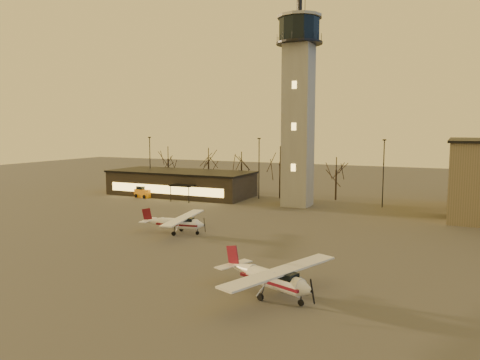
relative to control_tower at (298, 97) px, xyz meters
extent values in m
plane|color=#3E3B39|center=(0.00, -30.00, -16.33)|extent=(220.00, 220.00, 0.00)
cube|color=gray|center=(0.00, 0.00, -4.33)|extent=(4.00, 4.00, 24.00)
cylinder|color=black|center=(0.00, 0.00, 7.82)|extent=(6.80, 6.80, 0.30)
cylinder|color=black|center=(0.00, 0.00, 9.67)|extent=(6.00, 6.00, 3.40)
cylinder|color=gray|center=(0.00, 0.00, 11.57)|extent=(6.60, 6.60, 0.40)
cylinder|color=black|center=(0.00, 0.00, 12.97)|extent=(0.70, 0.70, 2.40)
cube|color=black|center=(-22.00, 2.00, -14.33)|extent=(25.00, 10.00, 4.00)
cube|color=black|center=(-22.00, 2.00, -12.18)|extent=(25.40, 10.40, 0.30)
cube|color=#FFCC59|center=(-22.00, -3.02, -14.73)|extent=(22.00, 0.08, 1.40)
cube|color=black|center=(-18.00, -4.00, -13.73)|extent=(4.00, 2.00, 0.20)
cylinder|color=black|center=(-30.00, 4.00, -11.33)|extent=(0.16, 0.16, 10.00)
cube|color=black|center=(-30.00, 4.00, -6.28)|extent=(0.50, 0.25, 0.18)
cylinder|color=black|center=(-8.00, 4.00, -11.33)|extent=(0.16, 0.16, 10.00)
cube|color=black|center=(-8.00, 4.00, -6.28)|extent=(0.50, 0.25, 0.18)
cylinder|color=black|center=(12.00, 4.00, -11.33)|extent=(0.16, 0.16, 10.00)
cube|color=black|center=(12.00, 4.00, -6.28)|extent=(0.50, 0.25, 0.18)
cylinder|color=black|center=(-30.00, 10.00, -13.46)|extent=(0.28, 0.28, 5.74)
cylinder|color=black|center=(-14.00, 10.00, -13.70)|extent=(0.28, 0.28, 5.25)
cylinder|color=black|center=(-5.00, 6.00, -13.25)|extent=(0.28, 0.28, 6.16)
cylinder|color=black|center=(4.00, 8.00, -13.84)|extent=(0.28, 0.28, 4.97)
cylinder|color=black|center=(-22.00, 12.00, -13.53)|extent=(0.28, 0.28, 5.60)
cylinder|color=silver|center=(10.78, -37.67, -15.09)|extent=(4.69, 2.77, 1.28)
cone|color=silver|center=(13.27, -38.59, -15.09)|extent=(1.25, 1.45, 1.22)
cone|color=silver|center=(7.64, -36.51, -14.95)|extent=(2.59, 1.83, 1.08)
cube|color=black|center=(11.70, -38.01, -14.65)|extent=(1.74, 1.48, 0.69)
cube|color=maroon|center=(10.59, -37.60, -15.14)|extent=(5.44, 3.08, 0.22)
cube|color=silver|center=(11.24, -37.84, -14.33)|extent=(5.14, 10.67, 0.14)
cube|color=silver|center=(6.81, -36.20, -14.85)|extent=(1.96, 3.35, 0.08)
cube|color=maroon|center=(6.71, -36.16, -14.16)|extent=(1.31, 0.55, 1.67)
cylinder|color=white|center=(-6.00, -23.66, -15.19)|extent=(4.32, 1.90, 1.18)
cone|color=white|center=(-3.59, -23.22, -15.19)|extent=(1.00, 1.25, 1.13)
cone|color=white|center=(-9.04, -24.20, -15.05)|extent=(2.32, 1.37, 1.00)
cube|color=black|center=(-5.11, -23.50, -14.78)|extent=(1.51, 1.18, 0.64)
cube|color=#540C14|center=(-6.18, -23.69, -15.24)|extent=(5.04, 2.06, 0.20)
cube|color=white|center=(-5.55, -23.58, -14.48)|extent=(3.11, 10.07, 0.13)
cube|color=white|center=(-9.84, -24.35, -14.96)|extent=(1.33, 3.09, 0.07)
cube|color=#540C14|center=(-9.93, -24.36, -14.33)|extent=(1.25, 0.29, 1.54)
cube|color=orange|center=(-26.35, -3.00, -15.62)|extent=(3.24, 2.12, 1.40)
cube|color=black|center=(-26.74, -2.93, -14.82)|extent=(1.63, 1.63, 0.80)
camera|label=1|loc=(21.99, -67.45, -4.44)|focal=35.00mm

